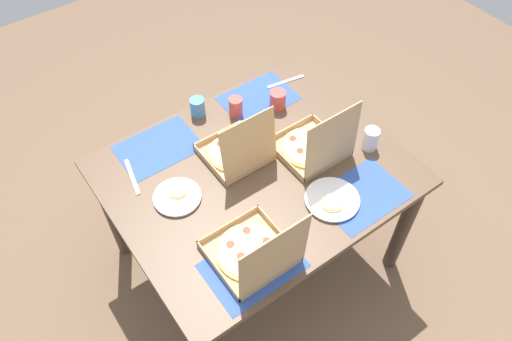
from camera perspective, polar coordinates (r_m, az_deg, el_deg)
ground_plane at (r=2.78m, az=0.00°, el=-9.77°), size 6.00×6.00×0.00m
dining_table at (r=2.25m, az=0.00°, el=-1.81°), size 1.26×1.04×0.74m
placemat_near_left at (r=2.49m, az=0.28°, el=8.37°), size 0.36×0.26×0.00m
placemat_near_right at (r=2.30m, az=-11.24°, el=2.64°), size 0.36×0.26×0.00m
placemat_far_left at (r=2.13m, az=12.15°, el=-2.83°), size 0.36×0.26×0.00m
placemat_far_right at (r=1.90m, az=-0.37°, el=-10.94°), size 0.36×0.26×0.00m
pizza_box_center at (r=2.21m, az=6.67°, el=2.80°), size 0.28×0.29×0.32m
pizza_box_corner_right at (r=2.18m, az=-2.18°, el=2.27°), size 0.27×0.27×0.30m
pizza_box_corner_left at (r=1.87m, az=-0.17°, el=-9.55°), size 0.29×0.30×0.33m
plate_near_left at (r=2.09m, az=-9.09°, el=-3.00°), size 0.20×0.20×0.03m
plate_middle at (r=2.08m, az=8.80°, el=-3.40°), size 0.23×0.23×0.03m
cup_clear_right at (r=2.27m, az=13.12°, el=3.58°), size 0.07×0.07×0.11m
cup_clear_left at (r=2.41m, az=2.53°, el=8.18°), size 0.08×0.08×0.09m
cup_dark at (r=2.39m, az=-6.78°, el=7.28°), size 0.07×0.07×0.09m
cup_spare at (r=2.37m, az=-2.36°, el=7.34°), size 0.07×0.07×0.10m
knife_by_near_right at (r=2.21m, az=-14.14°, el=-0.70°), size 0.06×0.21×0.00m
knife_by_far_right at (r=2.58m, az=3.47°, el=10.25°), size 0.21×0.05×0.00m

